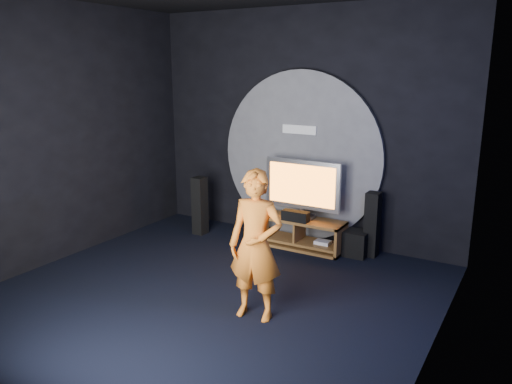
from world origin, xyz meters
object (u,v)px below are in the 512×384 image
at_px(media_console, 300,235).
at_px(tower_speaker_right, 372,224).
at_px(tower_speaker_left, 200,206).
at_px(subwoofer, 356,243).
at_px(tv, 302,186).
at_px(player, 256,246).

xyz_separation_m(media_console, tower_speaker_right, (1.02, 0.21, 0.27)).
xyz_separation_m(tower_speaker_left, subwoofer, (2.51, 0.35, -0.29)).
relative_size(tv, tower_speaker_right, 1.26).
height_order(tower_speaker_left, tower_speaker_right, same).
bearing_deg(tower_speaker_right, media_console, -168.31).
height_order(tower_speaker_left, player, player).
distance_m(media_console, tv, 0.73).
height_order(media_console, player, player).
relative_size(tower_speaker_left, subwoofer, 2.58).
relative_size(tv, player, 0.72).
xyz_separation_m(tower_speaker_right, subwoofer, (-0.18, -0.10, -0.29)).
relative_size(media_console, tower_speaker_left, 1.46).
bearing_deg(subwoofer, tv, -177.01).
height_order(tower_speaker_right, player, player).
bearing_deg(player, media_console, 94.77).
xyz_separation_m(media_console, tower_speaker_left, (-1.67, -0.24, 0.27)).
height_order(subwoofer, player, player).
bearing_deg(player, tower_speaker_right, 69.36).
height_order(media_console, tv, tv).
distance_m(media_console, tower_speaker_right, 1.08).
bearing_deg(tower_speaker_left, tv, 10.32).
bearing_deg(tv, subwoofer, 2.99).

